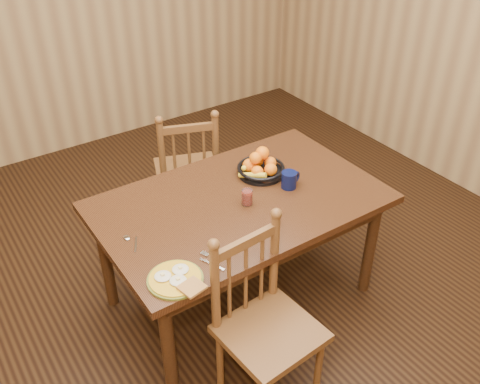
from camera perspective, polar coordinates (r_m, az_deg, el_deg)
room at (r=2.72m, az=0.00°, el=9.63°), size 4.52×5.02×2.72m
dining_table at (r=3.07m, az=0.00°, el=-2.08°), size 1.60×1.00×0.75m
chair_far at (r=3.81m, az=-5.59°, el=2.19°), size 0.56×0.55×0.97m
chair_near at (r=2.69m, az=2.66°, el=-13.99°), size 0.48×0.46×0.98m
breakfast_plate at (r=2.52m, az=-6.83°, el=-9.20°), size 0.26×0.30×0.04m
fork at (r=2.61m, az=-3.26°, el=-7.33°), size 0.07×0.18×0.00m
spoon at (r=2.78m, az=-11.67°, el=-5.02°), size 0.06×0.15×0.01m
coffee_mug at (r=3.11m, az=5.32°, el=1.34°), size 0.13×0.09×0.10m
juice_glass at (r=2.96m, az=0.76°, el=-0.61°), size 0.06×0.06×0.09m
fruit_bowl at (r=3.22m, az=2.18°, el=2.71°), size 0.29×0.29×0.17m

